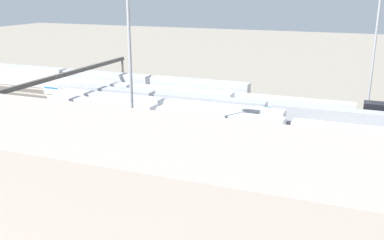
% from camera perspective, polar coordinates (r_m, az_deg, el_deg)
% --- Properties ---
extents(ground_plane, '(400.00, 400.00, 0.00)m').
position_cam_1_polar(ground_plane, '(83.53, -1.79, -0.57)').
color(ground_plane, gray).
extents(track_bed_0, '(140.00, 2.80, 0.12)m').
position_cam_1_polar(track_bed_0, '(99.21, 2.22, 2.23)').
color(track_bed_0, '#3D3833').
rests_on(track_bed_0, ground_plane).
extents(track_bed_1, '(140.00, 2.80, 0.12)m').
position_cam_1_polar(track_bed_1, '(94.66, 1.21, 1.54)').
color(track_bed_1, '#4C443D').
rests_on(track_bed_1, ground_plane).
extents(track_bed_2, '(140.00, 2.80, 0.12)m').
position_cam_1_polar(track_bed_2, '(90.16, 0.10, 0.77)').
color(track_bed_2, '#4C443D').
rests_on(track_bed_2, ground_plane).
extents(track_bed_3, '(140.00, 2.80, 0.12)m').
position_cam_1_polar(track_bed_3, '(85.71, -1.13, -0.08)').
color(track_bed_3, '#3D3833').
rests_on(track_bed_3, ground_plane).
extents(track_bed_4, '(140.00, 2.80, 0.12)m').
position_cam_1_polar(track_bed_4, '(81.33, -2.49, -1.02)').
color(track_bed_4, '#4C443D').
rests_on(track_bed_4, ground_plane).
extents(track_bed_5, '(140.00, 2.80, 0.12)m').
position_cam_1_polar(track_bed_5, '(77.03, -4.01, -2.06)').
color(track_bed_5, '#3D3833').
rests_on(track_bed_5, ground_plane).
extents(track_bed_6, '(140.00, 2.80, 0.12)m').
position_cam_1_polar(track_bed_6, '(72.81, -5.70, -3.23)').
color(track_bed_6, '#4C443D').
rests_on(track_bed_6, ground_plane).
extents(track_bed_7, '(140.00, 2.80, 0.12)m').
position_cam_1_polar(track_bed_7, '(68.70, -7.61, -4.53)').
color(track_bed_7, '#4C443D').
rests_on(track_bed_7, ground_plane).
extents(train_on_track_0, '(71.40, 3.00, 5.00)m').
position_cam_1_polar(train_on_track_0, '(110.13, -10.99, 4.75)').
color(train_on_track_0, '#B7BABF').
rests_on(train_on_track_0, ground_plane).
extents(train_on_track_6, '(47.20, 3.06, 3.80)m').
position_cam_1_polar(train_on_track_6, '(74.79, -9.53, -1.25)').
color(train_on_track_6, '#A8AAB2').
rests_on(train_on_track_6, ground_plane).
extents(train_on_track_4, '(71.40, 3.06, 3.80)m').
position_cam_1_polar(train_on_track_4, '(77.70, 3.45, -0.36)').
color(train_on_track_4, silver).
rests_on(train_on_track_4, ground_plane).
extents(train_on_track_3, '(47.20, 3.00, 3.80)m').
position_cam_1_polar(train_on_track_3, '(86.80, -3.65, 1.45)').
color(train_on_track_3, silver).
rests_on(train_on_track_3, ground_plane).
extents(train_on_track_1, '(90.60, 3.06, 4.40)m').
position_cam_1_polar(train_on_track_1, '(92.51, 4.27, 2.42)').
color(train_on_track_1, black).
rests_on(train_on_track_1, ground_plane).
extents(train_on_track_7, '(71.40, 3.06, 3.80)m').
position_cam_1_polar(train_on_track_7, '(75.36, -16.76, -1.61)').
color(train_on_track_7, '#A8AAB2').
rests_on(train_on_track_7, ground_plane).
extents(train_on_track_2, '(90.60, 3.00, 4.40)m').
position_cam_1_polar(train_on_track_2, '(85.62, 8.96, 1.11)').
color(train_on_track_2, '#1E6B9E').
rests_on(train_on_track_2, ground_plane).
extents(light_mast_1, '(2.80, 0.70, 31.95)m').
position_cam_1_polar(light_mast_1, '(61.96, -8.17, 12.04)').
color(light_mast_1, '#9EA0A5').
rests_on(light_mast_1, ground_plane).
extents(light_mast_2, '(2.80, 0.70, 31.89)m').
position_cam_1_polar(light_mast_2, '(93.78, 22.92, 12.41)').
color(light_mast_2, '#9EA0A5').
rests_on(light_mast_2, ground_plane).
extents(signal_gantry, '(0.70, 40.00, 8.80)m').
position_cam_1_polar(signal_gantry, '(93.10, -15.11, 5.56)').
color(signal_gantry, '#4C4742').
rests_on(signal_gantry, ground_plane).
extents(maintenance_shed, '(58.09, 17.52, 10.50)m').
position_cam_1_polar(maintenance_shed, '(49.26, -11.47, -6.95)').
color(maintenance_shed, '#9E9389').
rests_on(maintenance_shed, ground_plane).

